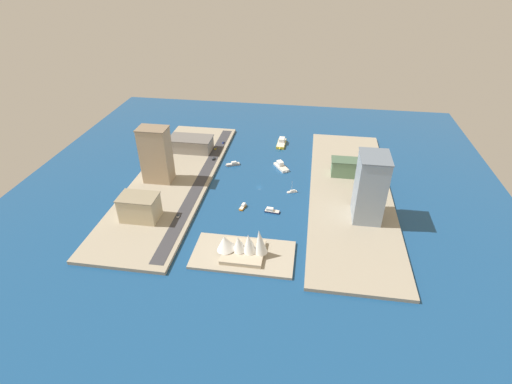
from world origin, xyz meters
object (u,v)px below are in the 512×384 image
at_px(patrol_launch_navy, 271,211).
at_px(carpark_squat_concrete, 191,144).
at_px(taxi_yellow_cab, 215,148).
at_px(hatchback_blue, 223,142).
at_px(ferry_white_commuter, 281,166).
at_px(sedan_silver, 178,216).
at_px(tower_tall_glass, 370,188).
at_px(sailboat_small_white, 292,191).
at_px(suv_black, 214,159).
at_px(opera_landmark, 242,245).
at_px(traffic_light_waterfront, 219,154).
at_px(apartment_midrise_tan, 156,155).
at_px(office_block_beige, 140,207).
at_px(yacht_sleek_gray, 233,164).
at_px(terminal_long_green, 353,168).
at_px(ferry_yellow_fast, 281,143).

height_order(patrol_launch_navy, carpark_squat_concrete, carpark_squat_concrete).
bearing_deg(taxi_yellow_cab, hatchback_blue, -106.71).
relative_size(ferry_white_commuter, sedan_silver, 4.56).
relative_size(tower_tall_glass, carpark_squat_concrete, 1.20).
relative_size(taxi_yellow_cab, hatchback_blue, 0.92).
bearing_deg(sailboat_small_white, carpark_squat_concrete, -29.73).
xyz_separation_m(tower_tall_glass, carpark_squat_concrete, (171.16, -94.43, -19.71)).
height_order(taxi_yellow_cab, suv_black, suv_black).
xyz_separation_m(hatchback_blue, opera_landmark, (-53.15, 173.54, 5.72)).
bearing_deg(traffic_light_waterfront, ferry_white_commuter, 174.17).
bearing_deg(sedan_silver, taxi_yellow_cab, -90.10).
bearing_deg(apartment_midrise_tan, traffic_light_waterfront, -130.97).
bearing_deg(apartment_midrise_tan, suv_black, -130.41).
bearing_deg(office_block_beige, sailboat_small_white, -152.50).
bearing_deg(traffic_light_waterfront, suv_black, 43.85).
height_order(office_block_beige, suv_black, office_block_beige).
bearing_deg(suv_black, yacht_sleek_gray, 169.12).
xyz_separation_m(terminal_long_green, traffic_light_waterfront, (131.22, -16.14, -3.65)).
bearing_deg(patrol_launch_navy, suv_black, -49.05).
xyz_separation_m(office_block_beige, terminal_long_green, (-168.50, -93.81, -2.20)).
height_order(ferry_yellow_fast, office_block_beige, office_block_beige).
xyz_separation_m(office_block_beige, suv_black, (-32.54, -105.40, -9.24)).
bearing_deg(sedan_silver, office_block_beige, 11.89).
bearing_deg(patrol_launch_navy, sailboat_small_white, -114.28).
distance_m(apartment_midrise_tan, opera_landmark, 129.40).
relative_size(carpark_squat_concrete, apartment_midrise_tan, 0.88).
height_order(ferry_white_commuter, terminal_long_green, terminal_long_green).
bearing_deg(ferry_yellow_fast, tower_tall_glass, 121.75).
bearing_deg(yacht_sleek_gray, apartment_midrise_tan, 35.43).
distance_m(apartment_midrise_tan, traffic_light_waterfront, 70.80).
bearing_deg(taxi_yellow_cab, sedan_silver, 89.90).
bearing_deg(sedan_silver, yacht_sleek_gray, -104.41).
relative_size(patrol_launch_navy, yacht_sleek_gray, 0.91).
height_order(sailboat_small_white, taxi_yellow_cab, sailboat_small_white).
bearing_deg(traffic_light_waterfront, carpark_squat_concrete, -21.77).
bearing_deg(apartment_midrise_tan, yacht_sleek_gray, -144.57).
distance_m(taxi_yellow_cab, opera_landmark, 168.19).
height_order(suv_black, opera_landmark, opera_landmark).
bearing_deg(tower_tall_glass, taxi_yellow_cab, -34.40).
relative_size(carpark_squat_concrete, hatchback_blue, 9.56).
bearing_deg(carpark_squat_concrete, apartment_midrise_tan, 80.48).
distance_m(tower_tall_glass, hatchback_blue, 185.00).
bearing_deg(carpark_squat_concrete, sedan_silver, 101.77).
xyz_separation_m(sedan_silver, opera_landmark, (-58.09, 34.58, 5.76)).
height_order(patrol_launch_navy, taxi_yellow_cab, taxi_yellow_cab).
distance_m(ferry_white_commuter, ferry_yellow_fast, 52.83).
bearing_deg(office_block_beige, tower_tall_glass, -170.62).
relative_size(hatchback_blue, traffic_light_waterfront, 0.72).
xyz_separation_m(patrol_launch_navy, opera_landmark, (13.94, 55.97, 8.06)).
relative_size(ferry_white_commuter, yacht_sleek_gray, 1.41).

